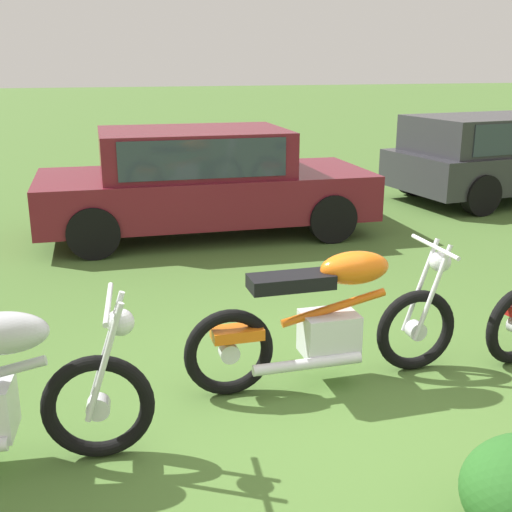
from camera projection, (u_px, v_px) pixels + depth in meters
ground_plane at (338, 405)px, 4.45m from camera, size 120.00×120.00×0.00m
motorcycle_orange at (330, 319)px, 4.66m from camera, size 2.11×0.64×1.02m
car_burgundy at (200, 176)px, 8.71m from camera, size 4.52×2.12×1.43m
car_charcoal at (509, 150)px, 10.97m from camera, size 4.55×2.31×1.43m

